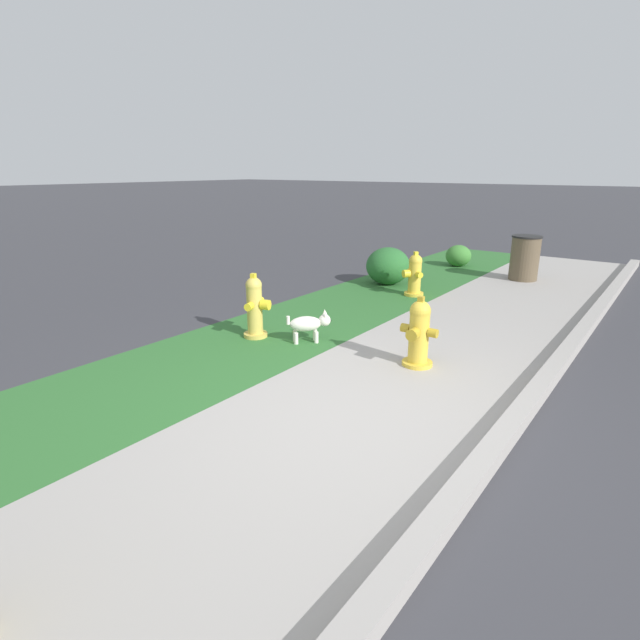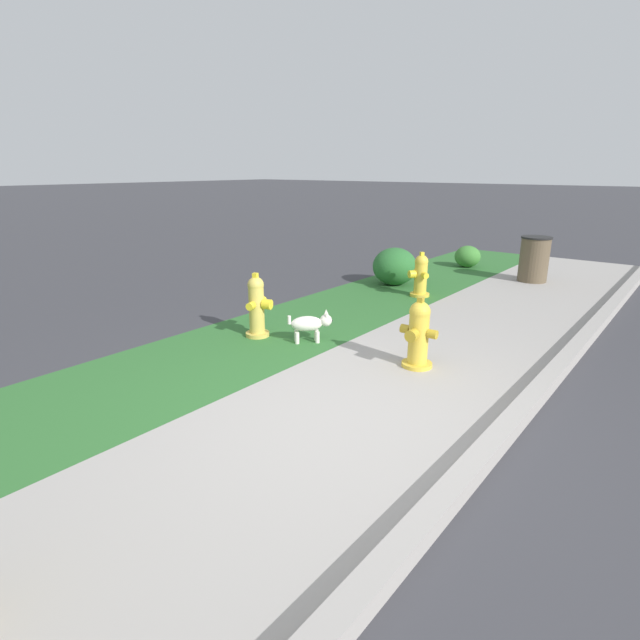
{
  "view_description": "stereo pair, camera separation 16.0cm",
  "coord_description": "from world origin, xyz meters",
  "px_view_note": "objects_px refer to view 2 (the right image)",
  "views": [
    {
      "loc": [
        -3.01,
        -1.96,
        1.94
      ],
      "look_at": [
        1.0,
        1.02,
        0.4
      ],
      "focal_mm": 28.0,
      "sensor_mm": 36.0,
      "label": 1
    },
    {
      "loc": [
        -2.92,
        -2.09,
        1.94
      ],
      "look_at": [
        1.0,
        1.02,
        0.4
      ],
      "focal_mm": 28.0,
      "sensor_mm": 36.0,
      "label": 2
    }
  ],
  "objects_px": {
    "shrub_bush_mid_verge": "(395,266)",
    "shrub_bush_near_lamp": "(468,257)",
    "fire_hydrant_near_corner": "(418,334)",
    "trash_bin": "(534,259)",
    "fire_hydrant_by_grass_verge": "(257,306)",
    "small_white_dog": "(310,324)",
    "fire_hydrant_at_driveway": "(420,275)"
  },
  "relations": [
    {
      "from": "fire_hydrant_at_driveway",
      "to": "trash_bin",
      "type": "relative_size",
      "value": 0.88
    },
    {
      "from": "fire_hydrant_by_grass_verge",
      "to": "shrub_bush_near_lamp",
      "type": "bearing_deg",
      "value": 160.12
    },
    {
      "from": "fire_hydrant_by_grass_verge",
      "to": "fire_hydrant_near_corner",
      "type": "height_order",
      "value": "fire_hydrant_by_grass_verge"
    },
    {
      "from": "shrub_bush_mid_verge",
      "to": "shrub_bush_near_lamp",
      "type": "bearing_deg",
      "value": -8.67
    },
    {
      "from": "small_white_dog",
      "to": "shrub_bush_mid_verge",
      "type": "distance_m",
      "value": 3.26
    },
    {
      "from": "fire_hydrant_near_corner",
      "to": "shrub_bush_mid_verge",
      "type": "relative_size",
      "value": 0.98
    },
    {
      "from": "fire_hydrant_near_corner",
      "to": "small_white_dog",
      "type": "height_order",
      "value": "fire_hydrant_near_corner"
    },
    {
      "from": "fire_hydrant_near_corner",
      "to": "shrub_bush_mid_verge",
      "type": "height_order",
      "value": "fire_hydrant_near_corner"
    },
    {
      "from": "shrub_bush_near_lamp",
      "to": "shrub_bush_mid_verge",
      "type": "distance_m",
      "value": 2.32
    },
    {
      "from": "small_white_dog",
      "to": "trash_bin",
      "type": "height_order",
      "value": "trash_bin"
    },
    {
      "from": "fire_hydrant_near_corner",
      "to": "shrub_bush_mid_verge",
      "type": "xyz_separation_m",
      "value": [
        3.09,
        2.08,
        -0.03
      ]
    },
    {
      "from": "fire_hydrant_near_corner",
      "to": "trash_bin",
      "type": "bearing_deg",
      "value": -89.59
    },
    {
      "from": "fire_hydrant_by_grass_verge",
      "to": "fire_hydrant_near_corner",
      "type": "xyz_separation_m",
      "value": [
        0.31,
        -1.95,
        -0.02
      ]
    },
    {
      "from": "shrub_bush_mid_verge",
      "to": "fire_hydrant_near_corner",
      "type": "bearing_deg",
      "value": -146.13
    },
    {
      "from": "small_white_dog",
      "to": "trash_bin",
      "type": "xyz_separation_m",
      "value": [
        4.9,
        -1.03,
        0.18
      ]
    },
    {
      "from": "fire_hydrant_at_driveway",
      "to": "small_white_dog",
      "type": "relative_size",
      "value": 1.65
    },
    {
      "from": "shrub_bush_mid_verge",
      "to": "small_white_dog",
      "type": "bearing_deg",
      "value": -166.67
    },
    {
      "from": "fire_hydrant_at_driveway",
      "to": "shrub_bush_near_lamp",
      "type": "bearing_deg",
      "value": -45.85
    },
    {
      "from": "small_white_dog",
      "to": "fire_hydrant_at_driveway",
      "type": "bearing_deg",
      "value": 44.52
    },
    {
      "from": "fire_hydrant_near_corner",
      "to": "trash_bin",
      "type": "distance_m",
      "value": 4.83
    },
    {
      "from": "small_white_dog",
      "to": "trash_bin",
      "type": "bearing_deg",
      "value": 32.04
    },
    {
      "from": "fire_hydrant_by_grass_verge",
      "to": "small_white_dog",
      "type": "relative_size",
      "value": 1.83
    },
    {
      "from": "fire_hydrant_near_corner",
      "to": "fire_hydrant_at_driveway",
      "type": "height_order",
      "value": "fire_hydrant_near_corner"
    },
    {
      "from": "fire_hydrant_by_grass_verge",
      "to": "trash_bin",
      "type": "bearing_deg",
      "value": 144.45
    },
    {
      "from": "shrub_bush_near_lamp",
      "to": "small_white_dog",
      "type": "bearing_deg",
      "value": -175.79
    },
    {
      "from": "fire_hydrant_at_driveway",
      "to": "fire_hydrant_by_grass_verge",
      "type": "bearing_deg",
      "value": 114.98
    },
    {
      "from": "fire_hydrant_by_grass_verge",
      "to": "trash_bin",
      "type": "height_order",
      "value": "trash_bin"
    },
    {
      "from": "small_white_dog",
      "to": "trash_bin",
      "type": "distance_m",
      "value": 5.01
    },
    {
      "from": "fire_hydrant_at_driveway",
      "to": "shrub_bush_near_lamp",
      "type": "relative_size",
      "value": 1.37
    },
    {
      "from": "shrub_bush_near_lamp",
      "to": "fire_hydrant_at_driveway",
      "type": "bearing_deg",
      "value": -172.25
    },
    {
      "from": "small_white_dog",
      "to": "shrub_bush_near_lamp",
      "type": "bearing_deg",
      "value": 48.15
    },
    {
      "from": "fire_hydrant_by_grass_verge",
      "to": "shrub_bush_near_lamp",
      "type": "xyz_separation_m",
      "value": [
        5.7,
        -0.22,
        -0.16
      ]
    }
  ]
}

